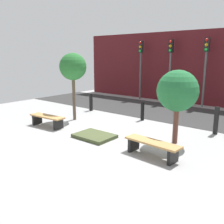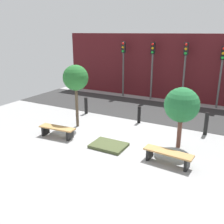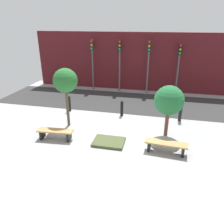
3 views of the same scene
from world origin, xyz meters
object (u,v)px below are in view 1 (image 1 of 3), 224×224
at_px(tree_behind_right_bench, 178,91).
at_px(bollard_left, 142,111).
at_px(bench_left, 47,119).
at_px(bollard_center, 216,121).
at_px(traffic_light_west, 141,60).
at_px(tree_behind_left_bench, 73,67).
at_px(planter_bed, 94,136).
at_px(bench_right, 152,146).
at_px(traffic_light_mid_west, 170,60).
at_px(bollard_far_left, 91,102).
at_px(traffic_light_mid_east, 206,60).

bearing_deg(tree_behind_right_bench, bollard_left, 143.03).
xyz_separation_m(bench_left, bollard_center, (5.84, 3.45, 0.19)).
bearing_deg(bench_left, tree_behind_right_bench, 12.43).
bearing_deg(traffic_light_west, bollard_left, -55.79).
bearing_deg(tree_behind_left_bench, planter_bed, -27.93).
xyz_separation_m(tree_behind_left_bench, bollard_center, (5.84, 1.91, -1.90)).
relative_size(bollard_left, traffic_light_west, 0.23).
distance_m(bench_left, tree_behind_right_bench, 5.50).
distance_m(bench_right, tree_behind_right_bench, 2.12).
distance_m(tree_behind_left_bench, traffic_light_mid_west, 6.84).
distance_m(planter_bed, traffic_light_west, 9.04).
xyz_separation_m(tree_behind_right_bench, bollard_left, (-2.54, 1.91, -1.36)).
bearing_deg(bench_left, tree_behind_left_bench, 85.50).
relative_size(bench_left, bollard_left, 1.96).
height_order(bench_left, bench_right, same).
distance_m(bench_right, bollard_center, 3.54).
bearing_deg(bollard_left, bollard_far_left, 180.00).
relative_size(bench_left, traffic_light_mid_west, 0.44).
bearing_deg(planter_bed, bench_right, -4.51).
relative_size(bollard_far_left, bollard_center, 0.88).
xyz_separation_m(bench_left, bollard_far_left, (-0.77, 3.45, 0.13)).
bearing_deg(traffic_light_mid_west, traffic_light_west, -180.00).
xyz_separation_m(bench_left, traffic_light_mid_west, (1.45, 8.22, 2.34)).
height_order(tree_behind_right_bench, bollard_left, tree_behind_right_bench).
xyz_separation_m(bench_left, tree_behind_left_bench, (0.00, 1.54, 2.09)).
relative_size(bench_left, bollard_center, 1.61).
bearing_deg(bollard_far_left, tree_behind_left_bench, -68.12).
bearing_deg(planter_bed, traffic_light_mid_west, 97.67).
distance_m(traffic_light_west, traffic_light_mid_west, 2.16).
xyz_separation_m(tree_behind_left_bench, bollard_left, (2.54, 1.91, -1.99)).
distance_m(planter_bed, tree_behind_right_bench, 3.35).
height_order(bench_right, traffic_light_mid_east, traffic_light_mid_east).
xyz_separation_m(planter_bed, bollard_center, (3.30, 3.25, 0.47)).
relative_size(planter_bed, tree_behind_right_bench, 0.57).
bearing_deg(bench_left, traffic_light_west, 90.42).
bearing_deg(traffic_light_mid_east, bench_right, -79.97).
height_order(tree_behind_right_bench, traffic_light_mid_west, traffic_light_mid_west).
relative_size(bollard_far_left, bollard_left, 1.07).
distance_m(bench_left, bollard_left, 4.28).
relative_size(tree_behind_left_bench, bollard_far_left, 3.27).
height_order(bollard_far_left, bollard_left, bollard_far_left).
bearing_deg(tree_behind_left_bench, bollard_center, 18.10).
relative_size(planter_bed, bollard_left, 1.62).
bearing_deg(bollard_far_left, bollard_center, 0.00).
xyz_separation_m(bench_left, bench_right, (5.07, 0.00, 0.00)).
bearing_deg(planter_bed, tree_behind_right_bench, 27.93).
xyz_separation_m(tree_behind_right_bench, bollard_far_left, (-5.84, 1.91, -1.33)).
height_order(bench_right, tree_behind_left_bench, tree_behind_left_bench).
bearing_deg(bollard_left, tree_behind_left_bench, -143.03).
bearing_deg(tree_behind_right_bench, bench_right, -90.00).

